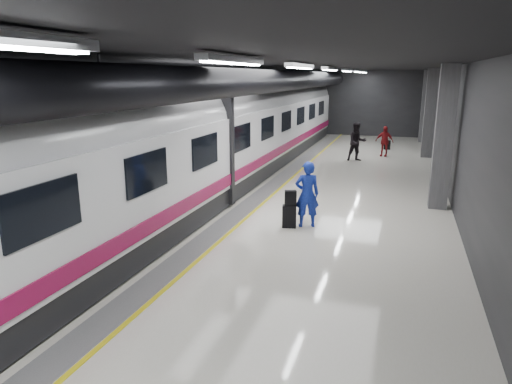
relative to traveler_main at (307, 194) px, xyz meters
The scene contains 9 objects.
ground 1.77m from the traveler_main, 127.69° to the left, with size 40.00×40.00×0.00m, color silver.
platform_hall 3.58m from the traveler_main, 119.31° to the left, with size 10.02×40.02×4.51m.
train 4.48m from the traveler_main, 164.10° to the left, with size 3.05×38.00×4.05m.
traveler_main is the anchor object (origin of this frame).
suitcase_main 0.79m from the traveler_main, 152.84° to the right, with size 0.39×0.25×0.63m, color black.
shoulder_bag 0.48m from the traveler_main, 151.38° to the right, with size 0.32×0.17×0.43m, color black.
traveler_far_a 10.85m from the traveler_main, 88.69° to the left, with size 0.93×0.73×1.92m, color black.
traveler_far_b 12.80m from the traveler_main, 83.31° to the left, with size 0.93×0.39×1.58m, color maroon.
suitcase_far 15.24m from the traveler_main, 84.08° to the left, with size 0.36×0.23×0.52m, color black.
Camera 1 is at (3.36, -13.32, 4.14)m, focal length 32.00 mm.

